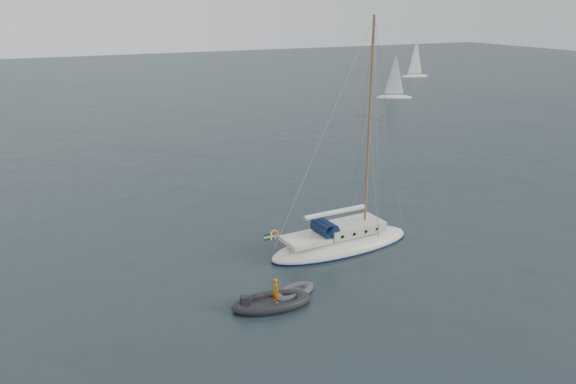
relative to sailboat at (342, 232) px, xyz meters
name	(u,v)px	position (x,y,z in m)	size (l,w,h in m)	color
ground	(312,266)	(-2.81, -1.44, -1.10)	(300.00, 300.00, 0.00)	black
sailboat	(342,232)	(0.00, 0.00, 0.00)	(10.21, 3.06, 14.54)	beige
dinghy	(294,292)	(-5.31, -4.10, -0.93)	(2.68, 1.21, 0.38)	#444448
rib	(271,302)	(-6.83, -4.65, -0.85)	(4.15, 1.89, 1.54)	black
distant_yacht_c	(416,59)	(57.72, 67.74, 2.45)	(6.28, 3.35, 8.32)	silver
distant_yacht_b	(395,77)	(37.57, 46.93, 2.20)	(5.83, 3.11, 7.72)	silver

